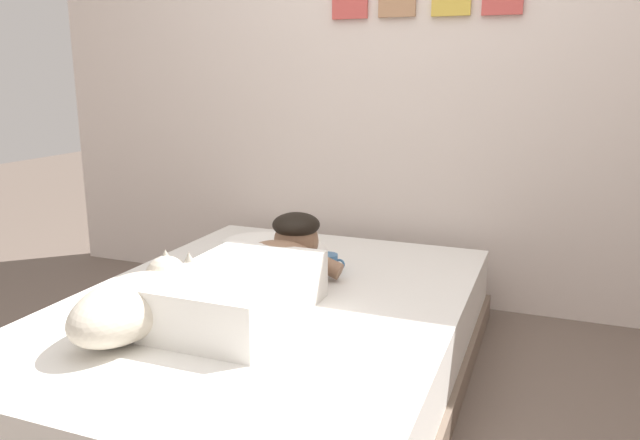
# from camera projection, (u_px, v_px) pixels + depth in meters

# --- Properties ---
(back_wall) EXTENTS (4.37, 0.12, 2.50)m
(back_wall) POSITION_uv_depth(u_px,v_px,m) (424.00, 60.00, 3.05)
(back_wall) COLOR silver
(back_wall) RESTS_ON ground
(bed) EXTENTS (1.47, 2.01, 0.35)m
(bed) POSITION_uv_depth(u_px,v_px,m) (268.00, 342.00, 2.36)
(bed) COLOR #726051
(bed) RESTS_ON ground
(pillow) EXTENTS (0.52, 0.32, 0.11)m
(pillow) POSITION_uv_depth(u_px,v_px,m) (273.00, 246.00, 2.82)
(pillow) COLOR white
(pillow) RESTS_ON bed
(person_lying) EXTENTS (0.43, 0.92, 0.27)m
(person_lying) POSITION_uv_depth(u_px,v_px,m) (257.00, 277.00, 2.25)
(person_lying) COLOR white
(person_lying) RESTS_ON bed
(dog) EXTENTS (0.26, 0.57, 0.21)m
(dog) POSITION_uv_depth(u_px,v_px,m) (134.00, 303.00, 1.99)
(dog) COLOR beige
(dog) RESTS_ON bed
(coffee_cup) EXTENTS (0.12, 0.09, 0.07)m
(coffee_cup) POSITION_uv_depth(u_px,v_px,m) (328.00, 263.00, 2.64)
(coffee_cup) COLOR teal
(coffee_cup) RESTS_ON bed
(cell_phone) EXTENTS (0.07, 0.14, 0.01)m
(cell_phone) POSITION_uv_depth(u_px,v_px,m) (208.00, 337.00, 1.97)
(cell_phone) COLOR black
(cell_phone) RESTS_ON bed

